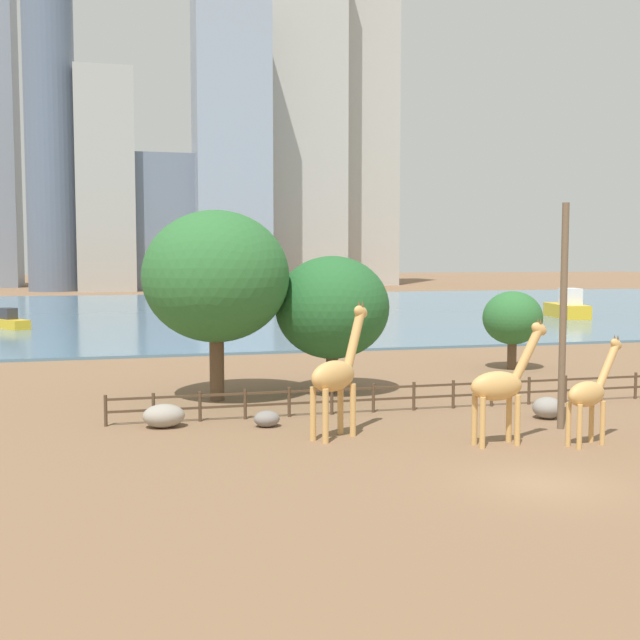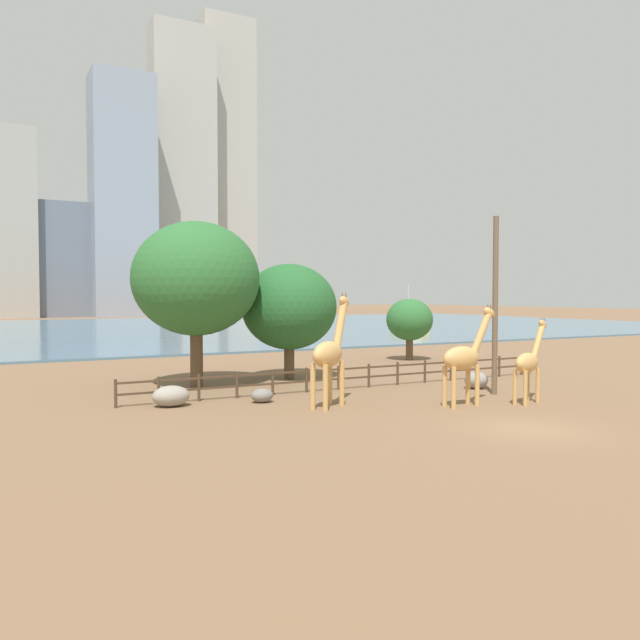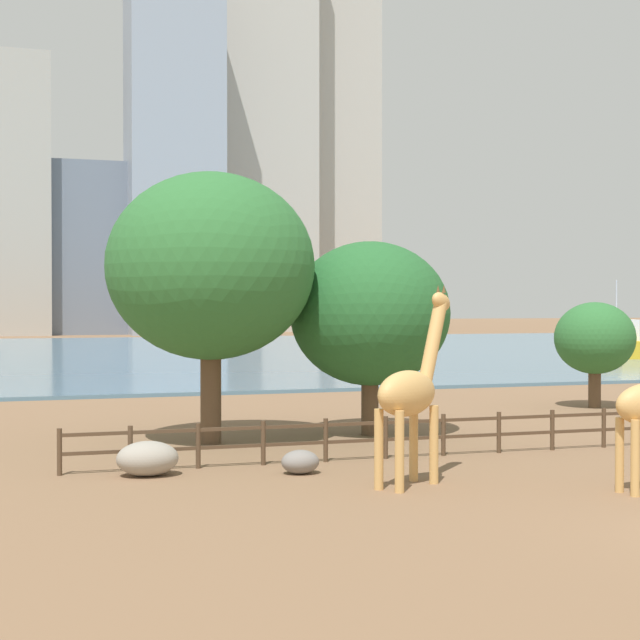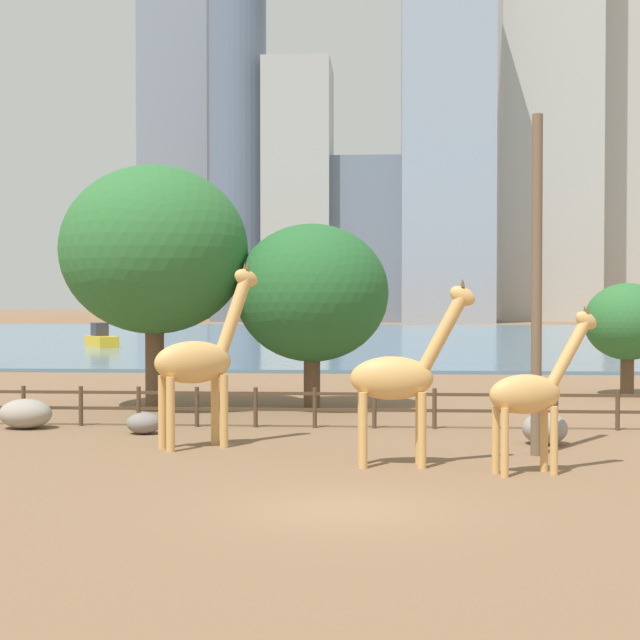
{
  "view_description": "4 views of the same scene",
  "coord_description": "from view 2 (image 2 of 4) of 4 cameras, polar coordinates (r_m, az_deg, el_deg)",
  "views": [
    {
      "loc": [
        -12.67,
        -21.59,
        7.01
      ],
      "look_at": [
        0.69,
        29.62,
        2.72
      ],
      "focal_mm": 45.0,
      "sensor_mm": 36.0,
      "label": 1
    },
    {
      "loc": [
        -17.96,
        -16.93,
        5.06
      ],
      "look_at": [
        2.97,
        22.42,
        3.31
      ],
      "focal_mm": 35.0,
      "sensor_mm": 36.0,
      "label": 2
    },
    {
      "loc": [
        -14.37,
        -15.74,
        4.71
      ],
      "look_at": [
        3.9,
        41.23,
        3.76
      ],
      "focal_mm": 55.0,
      "sensor_mm": 36.0,
      "label": 3
    },
    {
      "loc": [
        0.77,
        -19.48,
        4.26
      ],
      "look_at": [
        -2.96,
        38.02,
        2.85
      ],
      "focal_mm": 55.0,
      "sensor_mm": 36.0,
      "label": 4
    }
  ],
  "objects": [
    {
      "name": "boat_ferry",
      "position": [
        90.63,
        8.22,
        -0.15
      ],
      "size": [
        3.93,
        7.71,
        6.62
      ],
      "rotation": [
        0.0,
        0.0,
        1.39
      ],
      "color": "gold",
      "rests_on": "harbor_water"
    },
    {
      "name": "harbor_water",
      "position": [
        95.76,
        -17.17,
        -0.82
      ],
      "size": [
        180.0,
        86.0,
        0.2
      ],
      "primitive_type": "cube",
      "color": "slate",
      "rests_on": "ground"
    },
    {
      "name": "skyline_block_wide",
      "position": [
        160.54,
        -23.16,
        5.07
      ],
      "size": [
        16.57,
        9.09,
        26.95
      ],
      "primitive_type": "cube",
      "color": "slate",
      "rests_on": "ground"
    },
    {
      "name": "enclosure_fence",
      "position": [
        34.21,
        3.49,
        -4.99
      ],
      "size": [
        26.12,
        0.14,
        1.3
      ],
      "color": "#4C3826",
      "rests_on": "ground"
    },
    {
      "name": "utility_pole",
      "position": [
        32.99,
        15.72,
        1.27
      ],
      "size": [
        0.28,
        0.28,
        9.09
      ],
      "primitive_type": "cylinder",
      "color": "brown",
      "rests_on": "ground"
    },
    {
      "name": "giraffe_young",
      "position": [
        28.21,
        0.87,
        -3.1
      ],
      "size": [
        3.03,
        2.28,
        5.24
      ],
      "rotation": [
        0.0,
        0.0,
        0.58
      ],
      "color": "tan",
      "rests_on": "ground"
    },
    {
      "name": "skyline_tower_short",
      "position": [
        160.91,
        -26.49,
        7.8
      ],
      "size": [
        10.95,
        14.55,
        42.6
      ],
      "primitive_type": "cube",
      "color": "#ADA89E",
      "rests_on": "ground"
    },
    {
      "name": "skyline_block_central",
      "position": [
        192.52,
        -8.76,
        13.51
      ],
      "size": [
        15.48,
        13.88,
        85.5
      ],
      "primitive_type": "cube",
      "color": "#B7B2A8",
      "rests_on": "ground"
    },
    {
      "name": "boulder_near_fence",
      "position": [
        29.82,
        -5.32,
        -6.89
      ],
      "size": [
        1.07,
        0.89,
        0.66
      ],
      "primitive_type": "ellipsoid",
      "color": "gray",
      "rests_on": "ground"
    },
    {
      "name": "ground_plane",
      "position": [
        98.71,
        -17.5,
        -0.8
      ],
      "size": [
        400.0,
        400.0,
        0.0
      ],
      "primitive_type": "plane",
      "color": "brown"
    },
    {
      "name": "boulder_by_pole",
      "position": [
        29.4,
        -13.47,
        -6.78
      ],
      "size": [
        1.7,
        1.28,
        0.96
      ],
      "primitive_type": "ellipsoid",
      "color": "gray",
      "rests_on": "ground"
    },
    {
      "name": "giraffe_tall",
      "position": [
        29.24,
        13.05,
        -3.38
      ],
      "size": [
        3.23,
        0.97,
        4.68
      ],
      "rotation": [
        0.0,
        0.0,
        0.06
      ],
      "color": "tan",
      "rests_on": "ground"
    },
    {
      "name": "skyline_tower_needle",
      "position": [
        176.43,
        -12.41,
        13.12
      ],
      "size": [
        16.77,
        8.12,
        77.01
      ],
      "primitive_type": "cube",
      "color": "#B7B2A8",
      "rests_on": "ground"
    },
    {
      "name": "boulder_small",
      "position": [
        35.1,
        14.09,
        -5.35
      ],
      "size": [
        1.3,
        1.23,
        0.92
      ],
      "primitive_type": "ellipsoid",
      "color": "gray",
      "rests_on": "ground"
    },
    {
      "name": "tree_right_tall",
      "position": [
        35.21,
        -11.28,
        3.7
      ],
      "size": [
        7.02,
        7.02,
        9.16
      ],
      "color": "brown",
      "rests_on": "ground"
    },
    {
      "name": "giraffe_companion",
      "position": [
        30.81,
        18.52,
        -3.71
      ],
      "size": [
        2.87,
        1.35,
        4.03
      ],
      "rotation": [
        0.0,
        0.0,
        0.31
      ],
      "color": "tan",
      "rests_on": "ground"
    },
    {
      "name": "skyline_tower_glass",
      "position": [
        159.45,
        -17.59,
        10.68
      ],
      "size": [
        14.51,
        11.29,
        57.5
      ],
      "primitive_type": "cube",
      "color": "#939EAD",
      "rests_on": "ground"
    },
    {
      "name": "tree_center_broad",
      "position": [
        37.73,
        -2.84,
        1.19
      ],
      "size": [
        5.76,
        5.76,
        6.98
      ],
      "color": "brown",
      "rests_on": "ground"
    },
    {
      "name": "tree_left_large",
      "position": [
        49.25,
        8.19,
        0.0
      ],
      "size": [
        3.64,
        3.64,
        4.82
      ],
      "color": "brown",
      "rests_on": "ground"
    }
  ]
}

